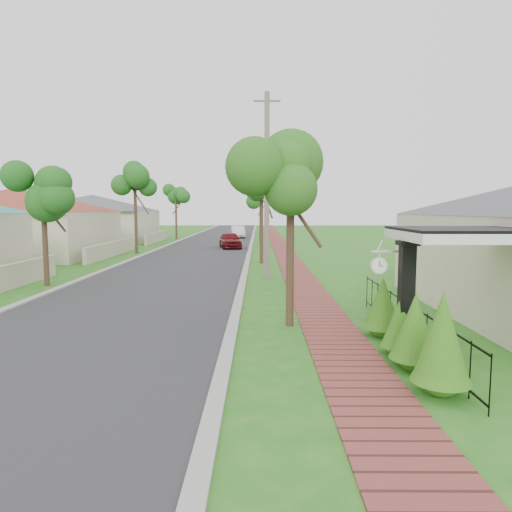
% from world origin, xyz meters
% --- Properties ---
extents(ground, '(160.00, 160.00, 0.00)m').
position_xyz_m(ground, '(0.00, 0.00, 0.00)').
color(ground, '#216B19').
rests_on(ground, ground).
extents(road, '(7.00, 120.00, 0.02)m').
position_xyz_m(road, '(-3.00, 20.00, 0.00)').
color(road, '#28282B').
rests_on(road, ground).
extents(kerb_right, '(0.30, 120.00, 0.10)m').
position_xyz_m(kerb_right, '(0.65, 20.00, 0.00)').
color(kerb_right, '#9E9E99').
rests_on(kerb_right, ground).
extents(kerb_left, '(0.30, 120.00, 0.10)m').
position_xyz_m(kerb_left, '(-6.65, 20.00, 0.00)').
color(kerb_left, '#9E9E99').
rests_on(kerb_left, ground).
extents(sidewalk, '(1.50, 120.00, 0.03)m').
position_xyz_m(sidewalk, '(3.25, 20.00, 0.00)').
color(sidewalk, brown).
rests_on(sidewalk, ground).
extents(porch_post, '(0.48, 0.48, 2.52)m').
position_xyz_m(porch_post, '(4.55, -1.00, 1.12)').
color(porch_post, black).
rests_on(porch_post, ground).
extents(picket_fence, '(0.03, 8.02, 1.00)m').
position_xyz_m(picket_fence, '(4.90, -0.00, 0.53)').
color(picket_fence, black).
rests_on(picket_fence, ground).
extents(street_trees, '(10.70, 37.65, 5.89)m').
position_xyz_m(street_trees, '(-2.87, 26.84, 4.54)').
color(street_trees, '#382619').
rests_on(street_trees, ground).
extents(hedge_row, '(0.88, 4.54, 1.87)m').
position_xyz_m(hedge_row, '(4.45, -1.59, 0.77)').
color(hedge_row, '#266313').
rests_on(hedge_row, ground).
extents(far_house_red, '(15.56, 15.56, 4.60)m').
position_xyz_m(far_house_red, '(-14.97, 20.00, 2.34)').
color(far_house_red, beige).
rests_on(far_house_red, ground).
extents(far_house_grey, '(15.56, 15.56, 4.60)m').
position_xyz_m(far_house_grey, '(-14.97, 34.00, 2.34)').
color(far_house_grey, beige).
rests_on(far_house_grey, ground).
extents(parked_car_red, '(2.24, 4.11, 1.33)m').
position_xyz_m(parked_car_red, '(-1.00, 26.41, 0.66)').
color(parked_car_red, maroon).
rests_on(parked_car_red, ground).
extents(parked_car_white, '(1.83, 4.13, 1.32)m').
position_xyz_m(parked_car_white, '(-1.00, 40.24, 0.66)').
color(parked_car_white, white).
rests_on(parked_car_white, ground).
extents(near_tree, '(1.86, 1.86, 4.77)m').
position_xyz_m(near_tree, '(2.20, 1.50, 3.78)').
color(near_tree, '#382619').
rests_on(near_tree, ground).
extents(utility_pole, '(1.20, 0.24, 8.35)m').
position_xyz_m(utility_pole, '(1.71, 10.00, 4.24)').
color(utility_pole, '#796B5F').
rests_on(utility_pole, ground).
extents(station_clock, '(0.64, 0.13, 0.54)m').
position_xyz_m(station_clock, '(4.06, -0.60, 1.95)').
color(station_clock, silver).
rests_on(station_clock, ground).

